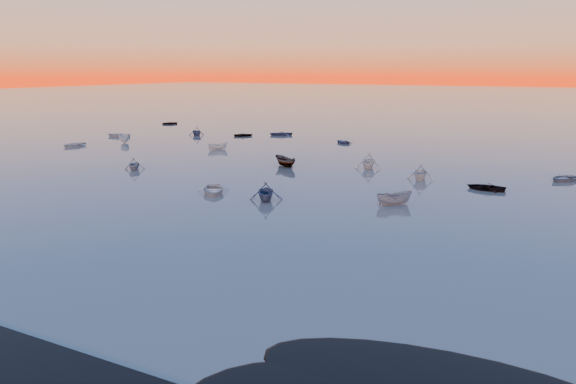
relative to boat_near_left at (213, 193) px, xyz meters
The scene contains 5 objects.
ground 73.25m from the boat_near_left, 85.83° to the left, with size 600.00×600.00×0.00m, color slate.
moored_fleet 26.59m from the boat_near_left, 78.43° to the left, with size 124.00×58.00×1.20m, color white, non-canonical shape.
boat_near_left is the anchor object (origin of this frame).
boat_near_center 18.34m from the boat_near_left, 12.75° to the left, with size 3.57×1.51×1.24m, color gray.
boat_near_right 6.37m from the boat_near_left, ahead, with size 4.01×1.81×1.40m, color #364468.
Camera 1 is at (27.94, -18.95, 12.55)m, focal length 35.00 mm.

